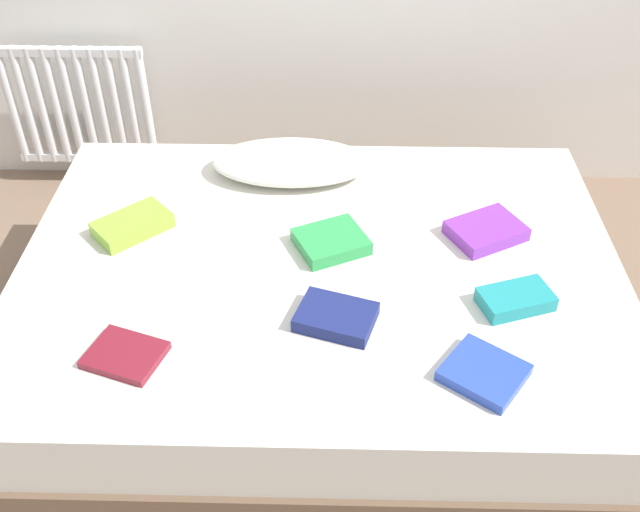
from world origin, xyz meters
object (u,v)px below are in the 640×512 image
(bed, at_px, (320,317))
(textbook_lime, at_px, (133,225))
(textbook_navy, at_px, (336,317))
(pillow, at_px, (291,162))
(radiator, at_px, (79,107))
(textbook_purple, at_px, (486,231))
(textbook_maroon, at_px, (125,355))
(textbook_blue, at_px, (484,373))
(textbook_teal, at_px, (516,299))
(textbook_green, at_px, (331,242))

(bed, bearing_deg, textbook_lime, 167.09)
(bed, xyz_separation_m, textbook_navy, (0.05, -0.28, 0.27))
(pillow, bearing_deg, radiator, 146.44)
(textbook_purple, height_order, textbook_maroon, textbook_purple)
(radiator, relative_size, textbook_blue, 3.31)
(bed, distance_m, textbook_blue, 0.72)
(textbook_lime, bearing_deg, textbook_purple, -42.67)
(textbook_teal, height_order, textbook_purple, textbook_teal)
(textbook_navy, height_order, textbook_teal, textbook_teal)
(pillow, relative_size, textbook_navy, 2.67)
(textbook_blue, distance_m, textbook_maroon, 0.99)
(radiator, relative_size, textbook_teal, 3.12)
(pillow, xyz_separation_m, textbook_maroon, (-0.41, -0.96, -0.04))
(bed, bearing_deg, textbook_navy, -79.08)
(textbook_navy, relative_size, textbook_maroon, 1.10)
(textbook_lime, bearing_deg, textbook_navy, -74.30)
(textbook_green, height_order, textbook_navy, textbook_green)
(textbook_maroon, bearing_deg, radiator, 129.55)
(radiator, distance_m, textbook_green, 1.64)
(textbook_green, xyz_separation_m, textbook_teal, (0.56, -0.27, 0.00))
(bed, bearing_deg, textbook_purple, 14.53)
(bed, relative_size, textbook_navy, 8.98)
(textbook_lime, bearing_deg, bed, -55.47)
(textbook_navy, height_order, textbook_lime, textbook_lime)
(textbook_purple, relative_size, textbook_blue, 1.17)
(textbook_green, height_order, textbook_purple, same)
(pillow, relative_size, textbook_blue, 2.95)
(textbook_navy, bearing_deg, textbook_lime, 166.07)
(radiator, distance_m, textbook_maroon, 1.75)
(pillow, relative_size, textbook_green, 2.75)
(pillow, bearing_deg, textbook_lime, -144.43)
(textbook_green, bearing_deg, textbook_purple, -17.78)
(textbook_green, xyz_separation_m, textbook_navy, (0.02, -0.36, -0.00))
(bed, distance_m, textbook_teal, 0.69)
(textbook_navy, relative_size, textbook_teal, 1.04)
(textbook_teal, distance_m, textbook_blue, 0.32)
(pillow, height_order, textbook_green, pillow)
(textbook_green, distance_m, textbook_lime, 0.68)
(pillow, height_order, textbook_teal, pillow)
(textbook_green, bearing_deg, bed, -141.67)
(textbook_purple, bearing_deg, textbook_navy, -168.20)
(textbook_purple, bearing_deg, textbook_green, 159.16)
(textbook_blue, bearing_deg, pillow, 156.25)
(textbook_teal, bearing_deg, bed, 142.98)
(radiator, relative_size, textbook_purple, 2.84)
(textbook_purple, xyz_separation_m, textbook_blue, (-0.10, -0.63, -0.01))
(bed, distance_m, pillow, 0.61)
(pillow, bearing_deg, textbook_green, -70.73)
(textbook_blue, bearing_deg, textbook_green, 163.40)
(radiator, xyz_separation_m, textbook_green, (1.18, -1.13, 0.11))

